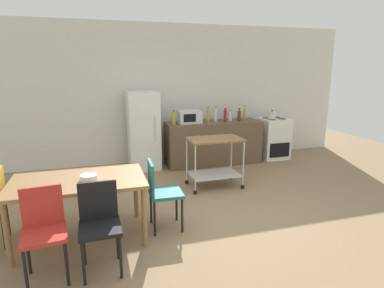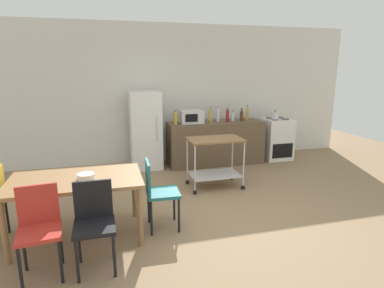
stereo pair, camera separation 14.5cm
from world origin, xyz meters
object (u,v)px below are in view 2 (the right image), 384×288
Objects in this scene: chair_red at (39,225)px; bottle_vinegar at (247,114)px; bottle_sesame_oil at (176,118)px; bottle_olive_oil at (233,117)px; dining_table at (76,184)px; bottle_soy_sauce at (242,116)px; chair_black at (94,220)px; microwave at (191,117)px; bottle_hot_sauce at (227,116)px; chair_teal at (158,190)px; kitchen_cart at (215,154)px; bottle_wine at (218,115)px; refrigerator at (146,130)px; stove_oven at (276,139)px; kettle at (275,115)px; bottle_sparkling_water at (210,116)px; fruit_bowl at (86,176)px.

bottle_vinegar is at bearing 34.98° from chair_red.
bottle_sesame_oil is 1.26m from bottle_olive_oil.
bottle_soy_sauce is at bearing 37.70° from dining_table.
chair_black is 3.69m from microwave.
bottle_sesame_oil is 0.35m from microwave.
bottle_olive_oil is at bearing -176.05° from bottle_vinegar.
bottle_vinegar is at bearing 13.71° from bottle_hot_sauce.
bottle_soy_sauce is at bearing -39.63° from chair_teal.
microwave is (1.11, 2.51, 0.51)m from chair_teal.
dining_table is 2.43m from kitchen_cart.
chair_red is 1.00× the size of chair_black.
bottle_vinegar reaches higher than chair_red.
bottle_hot_sauce is (1.10, 0.00, 0.01)m from bottle_sesame_oil.
bottle_sesame_oil reaches higher than chair_black.
bottle_wine is 0.32m from bottle_olive_oil.
microwave reaches higher than kitchen_cart.
refrigerator reaches higher than kitchen_cart.
dining_table is 1.65× the size of kitchen_cart.
kitchen_cart is 1.64m from bottle_olive_oil.
bottle_hot_sauce is 1.07× the size of bottle_soy_sauce.
bottle_vinegar reaches higher than bottle_wine.
chair_black is at bearing -134.20° from bottle_vinegar.
chair_black is at bearing -130.30° from bottle_hot_sauce.
bottle_vinegar reaches higher than stove_oven.
bottle_wine is at bearing 139.99° from bottle_hot_sauce.
dining_table is 1.69× the size of chair_red.
refrigerator is (0.93, 3.26, 0.26)m from chair_black.
microwave is at bearing 58.78° from chair_black.
dining_table is 6.79× the size of bottle_olive_oil.
bottle_vinegar is at bearing 178.54° from stove_oven.
stove_oven is at bearing -1.20° from bottle_wine.
dining_table is at bearing 106.69° from chair_black.
chair_black is 3.25× the size of bottle_soy_sauce.
chair_black is at bearing -140.30° from kettle.
bottle_sesame_oil is at bearing -18.07° from refrigerator.
bottle_sparkling_water is 0.22m from bottle_wine.
bottle_soy_sauce is 3.92m from fruit_bowl.
fruit_bowl is (-2.00, -1.24, 0.21)m from kitchen_cart.
stove_oven is 0.92m from bottle_vinegar.
bottle_vinegar reaches higher than bottle_sesame_oil.
bottle_sparkling_water reaches higher than kettle.
dining_table is 3.24m from microwave.
bottle_soy_sauce is (0.48, -0.11, -0.02)m from bottle_wine.
refrigerator is 3.37× the size of microwave.
bottle_wine is 1.13× the size of bottle_soy_sauce.
bottle_sparkling_water reaches higher than fruit_bowl.
chair_red is at bearing -127.00° from microwave.
bottle_sparkling_water is 3.45m from fruit_bowl.
bottle_sparkling_water is (0.40, -0.02, 0.00)m from microwave.
bottle_olive_oil reaches higher than chair_red.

